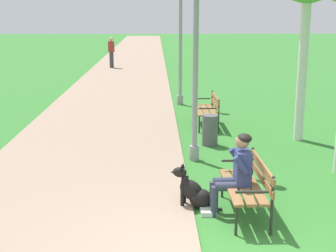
% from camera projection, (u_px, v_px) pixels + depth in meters
% --- Properties ---
extents(paved_path, '(3.97, 60.00, 0.04)m').
position_uv_depth(paved_path, '(132.00, 61.00, 29.09)').
color(paved_path, gray).
rests_on(paved_path, ground).
extents(park_bench_near, '(0.55, 1.50, 0.85)m').
position_uv_depth(park_bench_near, '(249.00, 182.00, 7.10)').
color(park_bench_near, olive).
rests_on(park_bench_near, ground).
extents(park_bench_mid, '(0.55, 1.50, 0.85)m').
position_uv_depth(park_bench_mid, '(208.00, 108.00, 12.58)').
color(park_bench_mid, olive).
rests_on(park_bench_mid, ground).
extents(person_seated_on_near_bench, '(0.74, 0.49, 1.25)m').
position_uv_depth(person_seated_on_near_bench, '(235.00, 171.00, 7.09)').
color(person_seated_on_near_bench, '#33384C').
rests_on(person_seated_on_near_bench, ground).
extents(dog_black, '(0.81, 0.42, 0.71)m').
position_uv_depth(dog_black, '(194.00, 192.00, 7.40)').
color(dog_black, black).
rests_on(dog_black, ground).
extents(lamp_post_near, '(0.24, 0.24, 4.15)m').
position_uv_depth(lamp_post_near, '(196.00, 55.00, 9.35)').
color(lamp_post_near, gray).
rests_on(lamp_post_near, ground).
extents(lamp_post_mid, '(0.24, 0.24, 3.95)m').
position_uv_depth(lamp_post_mid, '(180.00, 42.00, 15.21)').
color(lamp_post_mid, gray).
rests_on(lamp_post_mid, ground).
extents(litter_bin, '(0.36, 0.36, 0.70)m').
position_uv_depth(litter_bin, '(210.00, 130.00, 10.86)').
color(litter_bin, '#515156').
rests_on(litter_bin, ground).
extents(pedestrian_distant, '(0.32, 0.22, 1.65)m').
position_uv_depth(pedestrian_distant, '(111.00, 53.00, 25.34)').
color(pedestrian_distant, '#383842').
rests_on(pedestrian_distant, ground).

